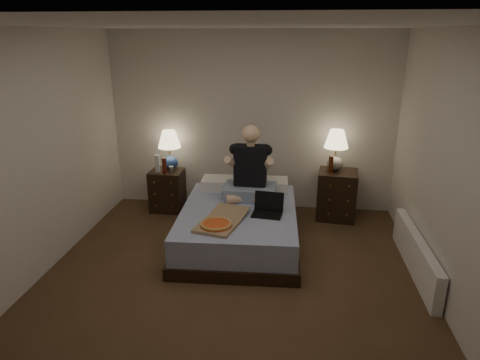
# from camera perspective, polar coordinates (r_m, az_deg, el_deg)

# --- Properties ---
(floor) EXTENTS (4.00, 4.50, 0.00)m
(floor) POSITION_cam_1_polar(r_m,az_deg,el_deg) (4.44, -1.43, -14.25)
(floor) COLOR brown
(floor) RESTS_ON ground
(ceiling) EXTENTS (4.00, 4.50, 0.00)m
(ceiling) POSITION_cam_1_polar(r_m,az_deg,el_deg) (3.72, -1.76, 19.98)
(ceiling) COLOR white
(ceiling) RESTS_ON ground
(wall_back) EXTENTS (4.00, 0.00, 2.50)m
(wall_back) POSITION_cam_1_polar(r_m,az_deg,el_deg) (6.07, 1.53, 7.70)
(wall_back) COLOR silver
(wall_back) RESTS_ON ground
(wall_front) EXTENTS (4.00, 0.00, 2.50)m
(wall_front) POSITION_cam_1_polar(r_m,az_deg,el_deg) (1.93, -11.87, -19.20)
(wall_front) COLOR silver
(wall_front) RESTS_ON ground
(wall_left) EXTENTS (0.00, 4.50, 2.50)m
(wall_left) POSITION_cam_1_polar(r_m,az_deg,el_deg) (4.63, -26.90, 2.05)
(wall_left) COLOR silver
(wall_left) RESTS_ON ground
(wall_right) EXTENTS (0.00, 4.50, 2.50)m
(wall_right) POSITION_cam_1_polar(r_m,az_deg,el_deg) (4.13, 27.08, 0.16)
(wall_right) COLOR silver
(wall_right) RESTS_ON ground
(bed) EXTENTS (1.42, 1.85, 0.45)m
(bed) POSITION_cam_1_polar(r_m,az_deg,el_deg) (5.20, -0.17, -6.20)
(bed) COLOR #5363A7
(bed) RESTS_ON floor
(nightstand_left) EXTENTS (0.46, 0.41, 0.59)m
(nightstand_left) POSITION_cam_1_polar(r_m,az_deg,el_deg) (6.25, -9.64, -1.35)
(nightstand_left) COLOR black
(nightstand_left) RESTS_ON floor
(nightstand_right) EXTENTS (0.57, 0.52, 0.67)m
(nightstand_right) POSITION_cam_1_polar(r_m,az_deg,el_deg) (6.02, 12.78, -1.94)
(nightstand_right) COLOR black
(nightstand_right) RESTS_ON floor
(lamp_left) EXTENTS (0.37, 0.37, 0.56)m
(lamp_left) POSITION_cam_1_polar(r_m,az_deg,el_deg) (6.16, -9.35, 3.97)
(lamp_left) COLOR #2A4F9B
(lamp_left) RESTS_ON nightstand_left
(lamp_right) EXTENTS (0.32, 0.32, 0.56)m
(lamp_right) POSITION_cam_1_polar(r_m,az_deg,el_deg) (5.88, 12.65, 3.87)
(lamp_right) COLOR gray
(lamp_right) RESTS_ON nightstand_right
(water_bottle) EXTENTS (0.07, 0.07, 0.25)m
(water_bottle) POSITION_cam_1_polar(r_m,az_deg,el_deg) (6.08, -10.94, 2.16)
(water_bottle) COLOR white
(water_bottle) RESTS_ON nightstand_left
(soda_can) EXTENTS (0.07, 0.07, 0.10)m
(soda_can) POSITION_cam_1_polar(r_m,az_deg,el_deg) (6.02, -9.15, 1.36)
(soda_can) COLOR #A5A5A0
(soda_can) RESTS_ON nightstand_left
(beer_bottle_left) EXTENTS (0.06, 0.06, 0.23)m
(beer_bottle_left) POSITION_cam_1_polar(r_m,az_deg,el_deg) (6.00, -10.06, 1.89)
(beer_bottle_left) COLOR #581B0C
(beer_bottle_left) RESTS_ON nightstand_left
(beer_bottle_right) EXTENTS (0.06, 0.06, 0.23)m
(beer_bottle_right) POSITION_cam_1_polar(r_m,az_deg,el_deg) (5.80, 12.02, 2.02)
(beer_bottle_right) COLOR #54200C
(beer_bottle_right) RESTS_ON nightstand_right
(person) EXTENTS (0.67, 0.53, 0.93)m
(person) POSITION_cam_1_polar(r_m,az_deg,el_deg) (5.30, 1.35, 2.31)
(person) COLOR black
(person) RESTS_ON bed
(laptop) EXTENTS (0.37, 0.32, 0.24)m
(laptop) POSITION_cam_1_polar(r_m,az_deg,el_deg) (4.90, 3.66, -3.41)
(laptop) COLOR black
(laptop) RESTS_ON bed
(pizza_box) EXTENTS (0.57, 0.83, 0.08)m
(pizza_box) POSITION_cam_1_polar(r_m,az_deg,el_deg) (4.61, -3.23, -6.03)
(pizza_box) COLOR tan
(pizza_box) RESTS_ON bed
(radiator) EXTENTS (0.10, 1.60, 0.40)m
(radiator) POSITION_cam_1_polar(r_m,az_deg,el_deg) (4.99, 22.38, -9.17)
(radiator) COLOR white
(radiator) RESTS_ON floor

